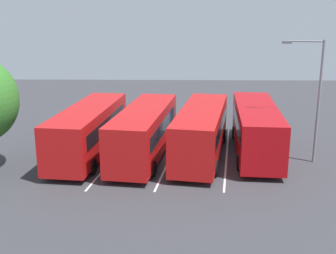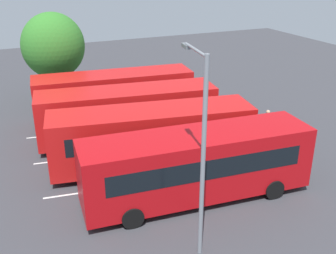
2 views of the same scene
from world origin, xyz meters
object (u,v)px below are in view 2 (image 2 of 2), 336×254
Objects in this scene: bus_far_left at (198,164)px; bus_center_right at (128,113)px; pedestrian at (267,122)px; street_lamp at (201,145)px; depot_tree at (53,46)px; bus_far_right at (115,94)px; bus_center_left at (153,136)px.

bus_far_left is 0.99× the size of bus_center_right.
pedestrian is at bearing 35.54° from bus_far_left.
street_lamp is (-1.58, -3.09, 2.57)m from bus_far_left.
bus_far_right is at bearing -62.16° from depot_tree.
bus_far_right is 14.10m from street_lamp.
bus_far_left is 1.41× the size of street_lamp.
bus_center_left is 13.09m from depot_tree.
depot_tree is at bearing 114.37° from bus_center_right.
depot_tree is (-2.70, 12.58, 2.42)m from bus_center_left.
bus_far_left is 1.00× the size of bus_far_right.
bus_far_right is 6.58m from depot_tree.
bus_center_right is 1.42× the size of street_lamp.
bus_far_left is 0.99× the size of bus_center_left.
bus_center_left is at bearing 106.03° from bus_far_left.
bus_center_left is 1.00× the size of bus_center_right.
bus_far_left and bus_center_right have the same top height.
bus_far_left is at bearing 51.00° from pedestrian.
bus_center_right is 9.66m from depot_tree.
depot_tree is (-2.86, 5.41, 2.42)m from bus_far_right.
street_lamp is (-0.87, -6.66, 2.57)m from bus_center_left.
bus_far_right is (0.15, 7.17, 0.00)m from bus_center_left.
bus_far_left reaches higher than pedestrian.
pedestrian is at bearing -36.42° from bus_far_right.
bus_center_left is at bearing 23.64° from pedestrian.
street_lamp reaches higher than bus_center_left.
bus_center_left is 7.17m from bus_far_right.
bus_center_right is 5.75× the size of pedestrian.
depot_tree is at bearing 124.07° from bus_far_right.
bus_center_left is 1.01× the size of bus_far_right.
bus_far_right reaches higher than pedestrian.
bus_far_right is at bearing 98.71° from bus_center_left.
pedestrian is at bearing -14.34° from bus_center_right.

